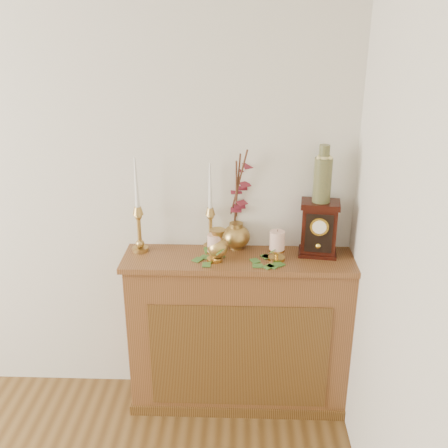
{
  "coord_description": "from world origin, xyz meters",
  "views": [
    {
      "loc": [
        1.41,
        -0.4,
        2.12
      ],
      "look_at": [
        1.32,
        2.05,
        1.14
      ],
      "focal_mm": 42.0,
      "sensor_mm": 36.0,
      "label": 1
    }
  ],
  "objects_px": {
    "ceramic_vase": "(323,177)",
    "mantel_clock": "(319,229)",
    "bud_vase": "(218,245)",
    "ginger_jar": "(239,203)",
    "candlestick_center": "(210,221)",
    "candlestick_left": "(139,222)"
  },
  "relations": [
    {
      "from": "candlestick_center",
      "to": "candlestick_left",
      "type": "bearing_deg",
      "value": -172.07
    },
    {
      "from": "candlestick_center",
      "to": "bud_vase",
      "type": "distance_m",
      "value": 0.18
    },
    {
      "from": "ceramic_vase",
      "to": "candlestick_left",
      "type": "bearing_deg",
      "value": 179.67
    },
    {
      "from": "bud_vase",
      "to": "ginger_jar",
      "type": "height_order",
      "value": "ginger_jar"
    },
    {
      "from": "mantel_clock",
      "to": "bud_vase",
      "type": "bearing_deg",
      "value": -162.08
    },
    {
      "from": "mantel_clock",
      "to": "candlestick_left",
      "type": "bearing_deg",
      "value": -173.04
    },
    {
      "from": "bud_vase",
      "to": "candlestick_left",
      "type": "bearing_deg",
      "value": 166.07
    },
    {
      "from": "bud_vase",
      "to": "ceramic_vase",
      "type": "height_order",
      "value": "ceramic_vase"
    },
    {
      "from": "bud_vase",
      "to": "mantel_clock",
      "type": "bearing_deg",
      "value": 10.47
    },
    {
      "from": "ginger_jar",
      "to": "mantel_clock",
      "type": "height_order",
      "value": "ginger_jar"
    },
    {
      "from": "ceramic_vase",
      "to": "mantel_clock",
      "type": "bearing_deg",
      "value": -97.45
    },
    {
      "from": "candlestick_center",
      "to": "ginger_jar",
      "type": "distance_m",
      "value": 0.18
    },
    {
      "from": "candlestick_left",
      "to": "ginger_jar",
      "type": "distance_m",
      "value": 0.54
    },
    {
      "from": "candlestick_left",
      "to": "ginger_jar",
      "type": "bearing_deg",
      "value": 9.47
    },
    {
      "from": "candlestick_center",
      "to": "ginger_jar",
      "type": "xyz_separation_m",
      "value": [
        0.15,
        0.04,
        0.1
      ]
    },
    {
      "from": "candlestick_left",
      "to": "mantel_clock",
      "type": "xyz_separation_m",
      "value": [
        0.95,
        -0.01,
        -0.02
      ]
    },
    {
      "from": "bud_vase",
      "to": "ginger_jar",
      "type": "distance_m",
      "value": 0.28
    },
    {
      "from": "bud_vase",
      "to": "ginger_jar",
      "type": "bearing_deg",
      "value": 61.23
    },
    {
      "from": "ginger_jar",
      "to": "candlestick_left",
      "type": "bearing_deg",
      "value": -170.53
    },
    {
      "from": "candlestick_left",
      "to": "ceramic_vase",
      "type": "relative_size",
      "value": 1.76
    },
    {
      "from": "candlestick_center",
      "to": "bud_vase",
      "type": "height_order",
      "value": "candlestick_center"
    },
    {
      "from": "candlestick_center",
      "to": "ginger_jar",
      "type": "height_order",
      "value": "ginger_jar"
    }
  ]
}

